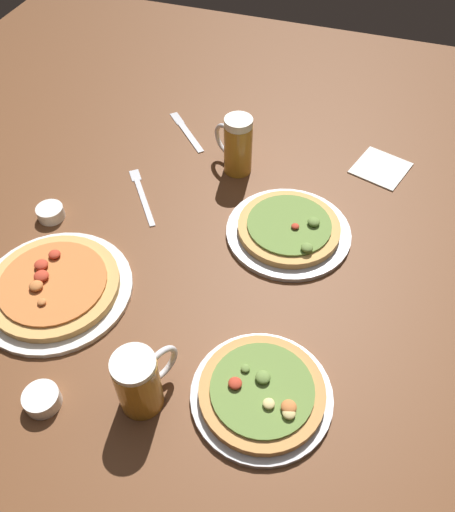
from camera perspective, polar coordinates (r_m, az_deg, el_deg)
name	(u,v)px	position (r m, az deg, el deg)	size (l,w,h in m)	color
ground_plane	(228,266)	(1.22, 0.00, -1.08)	(2.40, 2.40, 0.03)	brown
pizza_plate_near	(55,287)	(1.20, -18.19, -3.18)	(0.33, 0.33, 0.05)	silver
pizza_plate_far	(289,229)	(1.26, 6.64, 2.86)	(0.30, 0.30, 0.05)	#B2B2B7
pizza_plate_side	(262,393)	(1.01, 3.74, -14.57)	(0.27, 0.27, 0.05)	#B2B2B7
beer_mug_dark	(237,145)	(1.39, 1.02, 11.92)	(0.12, 0.09, 0.16)	#B27A23
beer_mug_amber	(140,381)	(0.97, -9.46, -13.17)	(0.08, 0.13, 0.14)	#B27A23
ramekin_sauce	(42,399)	(1.06, -19.42, -14.40)	(0.07, 0.07, 0.03)	white
ramekin_butter	(51,212)	(1.37, -18.51, 4.58)	(0.07, 0.07, 0.03)	silver
napkin_folded	(381,168)	(1.50, 16.25, 9.17)	(0.13, 0.14, 0.01)	silver
fork_left	(142,195)	(1.38, -9.23, 6.55)	(0.15, 0.19, 0.01)	silver
knife_spare	(187,131)	(1.57, -4.45, 13.31)	(0.16, 0.16, 0.01)	silver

